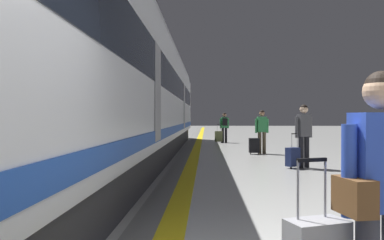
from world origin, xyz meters
TOP-DOWN VIEW (x-y plane):
  - safety_line_strip at (-0.86, 10.00)m, footprint 0.36×80.00m
  - tactile_edge_band at (-1.15, 10.00)m, footprint 0.56×80.00m
  - high_speed_train at (-2.90, 10.02)m, footprint 2.94×28.25m
  - traveller_foreground at (0.62, 0.09)m, footprint 0.54×0.35m
  - passenger_near at (2.25, 8.28)m, footprint 0.51×0.33m
  - suitcase_near at (1.93, 8.17)m, footprint 0.44×0.40m
  - passenger_mid at (1.70, 12.33)m, footprint 0.52×0.24m
  - suitcase_mid at (1.38, 12.12)m, footprint 0.39×0.25m
  - passenger_far at (0.57, 18.65)m, footprint 0.51×0.36m
  - suitcase_far at (0.25, 18.53)m, footprint 0.43×0.33m

SIDE VIEW (x-z plane):
  - tactile_edge_band at x=-1.15m, z-range 0.00..0.01m
  - safety_line_strip at x=-0.86m, z-range 0.00..0.01m
  - suitcase_near at x=1.93m, z-range -0.17..0.79m
  - suitcase_mid at x=1.38m, z-range 0.03..0.63m
  - suitcase_far at x=0.25m, z-range -0.17..0.86m
  - traveller_foreground at x=0.62m, z-range 0.13..1.80m
  - passenger_mid at x=1.70m, z-range 0.13..1.80m
  - passenger_far at x=0.57m, z-range 0.15..1.80m
  - passenger_near at x=2.25m, z-range 0.14..1.88m
  - high_speed_train at x=-2.90m, z-range 0.02..4.99m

